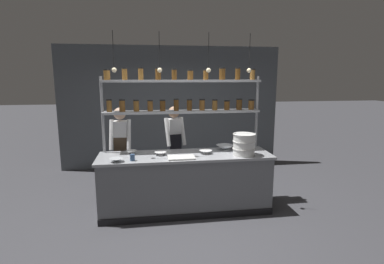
% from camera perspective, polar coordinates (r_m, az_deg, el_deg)
% --- Properties ---
extents(ground_plane, '(40.00, 40.00, 0.00)m').
position_cam_1_polar(ground_plane, '(5.00, -1.24, -14.54)').
color(ground_plane, '#3D3D42').
extents(back_wall, '(5.10, 0.12, 2.81)m').
position_cam_1_polar(back_wall, '(7.05, -3.90, 4.67)').
color(back_wall, '#4C5156').
rests_on(back_wall, ground_plane).
extents(prep_counter, '(2.70, 0.76, 0.92)m').
position_cam_1_polar(prep_counter, '(4.83, -1.26, -9.60)').
color(prep_counter, slate).
rests_on(prep_counter, ground_plane).
extents(spice_shelf_unit, '(2.58, 0.28, 2.27)m').
position_cam_1_polar(spice_shelf_unit, '(4.88, -1.78, 6.31)').
color(spice_shelf_unit, '#999BA0').
rests_on(spice_shelf_unit, ground_plane).
extents(chef_left, '(0.37, 0.29, 1.61)m').
position_cam_1_polar(chef_left, '(5.29, -13.35, -2.90)').
color(chef_left, black).
rests_on(chef_left, ground_plane).
extents(chef_center, '(0.40, 0.33, 1.59)m').
position_cam_1_polar(chef_center, '(5.48, -3.38, -2.25)').
color(chef_center, black).
rests_on(chef_center, ground_plane).
extents(container_stack, '(0.35, 0.35, 0.34)m').
position_cam_1_polar(container_stack, '(4.68, 9.86, -2.35)').
color(container_stack, white).
rests_on(container_stack, prep_counter).
extents(cutting_board, '(0.40, 0.26, 0.02)m').
position_cam_1_polar(cutting_board, '(4.47, -2.05, -4.88)').
color(cutting_board, silver).
rests_on(cutting_board, prep_counter).
extents(prep_bowl_near_left, '(0.18, 0.18, 0.05)m').
position_cam_1_polar(prep_bowl_near_left, '(4.67, -6.02, -4.11)').
color(prep_bowl_near_left, white).
rests_on(prep_bowl_near_left, prep_counter).
extents(prep_bowl_center_front, '(0.30, 0.30, 0.08)m').
position_cam_1_polar(prep_bowl_center_front, '(5.00, 6.35, -2.96)').
color(prep_bowl_center_front, silver).
rests_on(prep_bowl_center_front, prep_counter).
extents(prep_bowl_center_back, '(0.20, 0.20, 0.06)m').
position_cam_1_polar(prep_bowl_center_back, '(4.73, 2.62, -3.84)').
color(prep_bowl_center_back, white).
rests_on(prep_bowl_center_back, prep_counter).
extents(prep_bowl_near_right, '(0.18, 0.18, 0.05)m').
position_cam_1_polar(prep_bowl_near_right, '(4.83, -11.44, -3.78)').
color(prep_bowl_near_right, white).
rests_on(prep_bowl_near_right, prep_counter).
extents(prep_bowl_far_left, '(0.20, 0.20, 0.05)m').
position_cam_1_polar(prep_bowl_far_left, '(4.42, -14.24, -5.21)').
color(prep_bowl_far_left, '#B2B7BC').
rests_on(prep_bowl_far_left, prep_counter).
extents(serving_cup_front, '(0.07, 0.07, 0.09)m').
position_cam_1_polar(serving_cup_front, '(4.42, -11.27, -4.78)').
color(serving_cup_front, '#334C70').
rests_on(serving_cup_front, prep_counter).
extents(pendant_light_row, '(2.09, 0.07, 0.58)m').
position_cam_1_polar(pendant_light_row, '(4.53, -1.51, 12.00)').
color(pendant_light_row, black).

